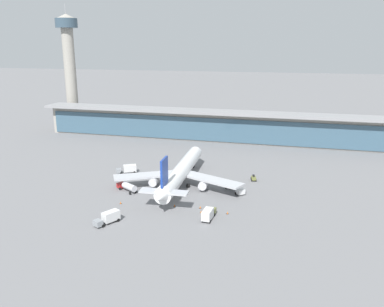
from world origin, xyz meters
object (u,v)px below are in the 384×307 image
object	(u,v)px
service_truck_near_nose_olive	(254,178)
safety_cone_charlie	(121,203)
safety_cone_delta	(201,212)
safety_cone_alpha	(227,213)
service_truck_on_taxiway_olive	(208,213)
service_truck_by_tail_grey	(108,217)
control_tower	(69,62)
service_truck_under_wing_red	(127,186)
service_truck_at_far_stand_white	(234,186)
safety_cone_echo	(200,207)
safety_cone_bravo	(174,206)
service_truck_mid_apron_grey	(128,169)
airliner_on_stand	(181,172)

from	to	relation	value
service_truck_near_nose_olive	safety_cone_charlie	size ratio (longest dim) A/B	4.54
safety_cone_charlie	safety_cone_delta	size ratio (longest dim) A/B	1.00
service_truck_near_nose_olive	safety_cone_delta	bearing A→B (deg)	-109.29
safety_cone_alpha	service_truck_on_taxiway_olive	bearing A→B (deg)	-132.00
service_truck_by_tail_grey	control_tower	bearing A→B (deg)	124.72
service_truck_under_wing_red	safety_cone_alpha	xyz separation A→B (m)	(34.28, -9.03, -1.39)
safety_cone_alpha	safety_cone_delta	size ratio (longest dim) A/B	1.00
service_truck_at_far_stand_white	safety_cone_charlie	world-z (taller)	service_truck_at_far_stand_white
service_truck_at_far_stand_white	safety_cone_delta	world-z (taller)	service_truck_at_far_stand_white
service_truck_near_nose_olive	safety_cone_echo	distance (m)	31.00
service_truck_by_tail_grey	safety_cone_echo	distance (m)	26.51
service_truck_near_nose_olive	control_tower	xyz separation A→B (m)	(-112.13, 69.37, 35.91)
safety_cone_charlie	safety_cone_bravo	bearing A→B (deg)	7.30
service_truck_mid_apron_grey	safety_cone_bravo	world-z (taller)	service_truck_mid_apron_grey
safety_cone_charlie	safety_cone_delta	xyz separation A→B (m)	(24.77, -0.29, 0.00)
safety_cone_charlie	control_tower	bearing A→B (deg)	127.13
control_tower	safety_cone_bravo	distance (m)	140.05
safety_cone_charlie	service_truck_at_far_stand_white	bearing A→B (deg)	31.63
service_truck_under_wing_red	control_tower	world-z (taller)	control_tower
service_truck_at_far_stand_white	control_tower	world-z (taller)	control_tower
service_truck_under_wing_red	safety_cone_delta	bearing A→B (deg)	-20.93
service_truck_by_tail_grey	service_truck_on_taxiway_olive	bearing A→B (deg)	20.43
service_truck_under_wing_red	safety_cone_charlie	distance (m)	10.36
safety_cone_bravo	service_truck_near_nose_olive	bearing A→B (deg)	56.11
control_tower	safety_cone_echo	world-z (taller)	control_tower
service_truck_on_taxiway_olive	service_truck_at_far_stand_white	distance (m)	23.15
airliner_on_stand	service_truck_near_nose_olive	xyz separation A→B (m)	(23.08, 11.35, -3.89)
service_truck_by_tail_grey	safety_cone_delta	bearing A→B (deg)	30.28
service_truck_at_far_stand_white	safety_cone_echo	xyz separation A→B (m)	(-7.18, -16.20, -1.39)
safety_cone_alpha	safety_cone_charlie	bearing A→B (deg)	-178.21
service_truck_by_tail_grey	service_truck_mid_apron_grey	bearing A→B (deg)	107.25
service_truck_at_far_stand_white	safety_cone_echo	world-z (taller)	service_truck_at_far_stand_white
airliner_on_stand	service_truck_by_tail_grey	size ratio (longest dim) A/B	7.54
service_truck_mid_apron_grey	safety_cone_charlie	bearing A→B (deg)	-70.13
airliner_on_stand	service_truck_under_wing_red	world-z (taller)	airliner_on_stand
airliner_on_stand	service_truck_under_wing_red	xyz separation A→B (m)	(-14.98, -10.02, -3.06)
service_truck_at_far_stand_white	service_truck_mid_apron_grey	bearing A→B (deg)	168.17
service_truck_on_taxiway_olive	safety_cone_echo	size ratio (longest dim) A/B	10.60
service_truck_near_nose_olive	control_tower	size ratio (longest dim) A/B	0.05
service_truck_near_nose_olive	safety_cone_bravo	world-z (taller)	service_truck_near_nose_olive
service_truck_on_taxiway_olive	safety_cone_alpha	size ratio (longest dim) A/B	10.60
control_tower	safety_cone_delta	world-z (taller)	control_tower
safety_cone_bravo	safety_cone_echo	world-z (taller)	same
service_truck_on_taxiway_olive	safety_cone_alpha	bearing A→B (deg)	48.00
service_truck_under_wing_red	service_truck_on_taxiway_olive	size ratio (longest dim) A/B	1.14
airliner_on_stand	safety_cone_bravo	world-z (taller)	airliner_on_stand
service_truck_under_wing_red	service_truck_by_tail_grey	world-z (taller)	service_truck_by_tail_grey
control_tower	service_truck_under_wing_red	bearing A→B (deg)	-50.77
service_truck_mid_apron_grey	safety_cone_delta	bearing A→B (deg)	-38.78
service_truck_mid_apron_grey	control_tower	size ratio (longest dim) A/B	0.11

